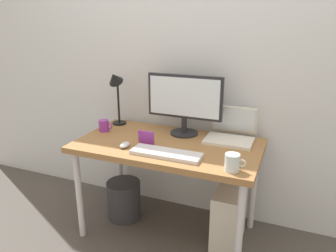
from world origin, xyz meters
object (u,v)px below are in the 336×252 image
coffee_mug (104,126)px  photo_frame (146,138)px  keyboard (166,154)px  monitor (184,101)px  computer_tower (229,217)px  mouse (125,145)px  wastebasket (124,199)px  desk (168,152)px  laptop (231,132)px  desk_lamp (115,86)px  glass_cup (232,162)px

coffee_mug → photo_frame: bearing=-16.9°
keyboard → monitor: bearing=94.1°
computer_tower → coffee_mug: bearing=179.5°
monitor → keyboard: monitor is taller
mouse → wastebasket: bearing=125.6°
monitor → desk: bearing=-101.1°
laptop → computer_tower: laptop is taller
photo_frame → computer_tower: 0.79m
laptop → desk_lamp: desk_lamp is taller
keyboard → wastebasket: 0.77m
desk_lamp → photo_frame: 0.55m
desk_lamp → laptop: bearing=1.3°
laptop → mouse: (-0.61, -0.41, -0.04)m
keyboard → mouse: (-0.30, 0.02, 0.01)m
desk_lamp → monitor: bearing=-0.1°
coffee_mug → desk_lamp: bearing=85.0°
glass_cup → mouse: bearing=174.0°
desk → glass_cup: glass_cup is taller
mouse → glass_cup: 0.72m
desk → desk_lamp: 0.67m
laptop → photo_frame: 0.59m
keyboard → photo_frame: bearing=148.2°
monitor → computer_tower: 0.86m
glass_cup → wastebasket: 1.11m
desk_lamp → keyboard: 0.77m
laptop → keyboard: (-0.31, -0.43, -0.04)m
computer_tower → glass_cup: bearing=-80.5°
computer_tower → wastebasket: (-0.83, 0.01, -0.06)m
monitor → glass_cup: bearing=-46.1°
monitor → laptop: (0.34, 0.02, -0.19)m
monitor → photo_frame: size_ratio=4.96×
laptop → wastebasket: size_ratio=1.07×
desk_lamp → keyboard: bearing=-34.8°
monitor → mouse: size_ratio=6.07×
monitor → coffee_mug: (-0.57, -0.16, -0.21)m
desk → desk_lamp: size_ratio=2.81×
keyboard → glass_cup: (0.42, -0.06, 0.04)m
mouse → glass_cup: bearing=-6.0°
mouse → computer_tower: 0.87m
coffee_mug → wastebasket: bearing=0.5°
laptop → mouse: bearing=-146.1°
keyboard → wastebasket: keyboard is taller
mouse → coffee_mug: coffee_mug is taller
desk → computer_tower: bearing=4.7°
computer_tower → photo_frame: bearing=-168.3°
computer_tower → mouse: bearing=-162.0°
desk → computer_tower: 0.61m
photo_frame → wastebasket: (-0.27, 0.12, -0.60)m
desk → laptop: laptop is taller
monitor → photo_frame: (-0.16, -0.29, -0.20)m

